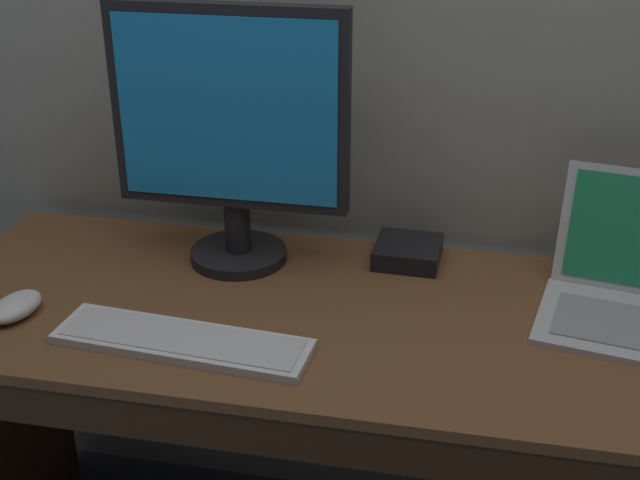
{
  "coord_description": "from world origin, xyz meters",
  "views": [
    {
      "loc": [
        0.13,
        -1.29,
        1.49
      ],
      "look_at": [
        -0.13,
        0.0,
        0.86
      ],
      "focal_mm": 47.42,
      "sensor_mm": 36.0,
      "label": 1
    }
  ],
  "objects_px": {
    "computer_mouse": "(16,307)",
    "external_drive_box": "(410,252)",
    "wired_keyboard": "(182,341)",
    "external_monitor": "(230,131)"
  },
  "relations": [
    {
      "from": "computer_mouse",
      "to": "external_drive_box",
      "type": "bearing_deg",
      "value": 37.57
    },
    {
      "from": "computer_mouse",
      "to": "wired_keyboard",
      "type": "bearing_deg",
      "value": 3.58
    },
    {
      "from": "external_monitor",
      "to": "wired_keyboard",
      "type": "height_order",
      "value": "external_monitor"
    },
    {
      "from": "wired_keyboard",
      "to": "external_drive_box",
      "type": "xyz_separation_m",
      "value": [
        0.34,
        0.39,
        0.01
      ]
    },
    {
      "from": "external_monitor",
      "to": "wired_keyboard",
      "type": "distance_m",
      "value": 0.41
    },
    {
      "from": "external_monitor",
      "to": "computer_mouse",
      "type": "bearing_deg",
      "value": -139.55
    },
    {
      "from": "computer_mouse",
      "to": "external_drive_box",
      "type": "distance_m",
      "value": 0.75
    },
    {
      "from": "wired_keyboard",
      "to": "computer_mouse",
      "type": "bearing_deg",
      "value": 174.08
    },
    {
      "from": "wired_keyboard",
      "to": "computer_mouse",
      "type": "relative_size",
      "value": 3.98
    },
    {
      "from": "computer_mouse",
      "to": "external_monitor",
      "type": "bearing_deg",
      "value": 49.94
    }
  ]
}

